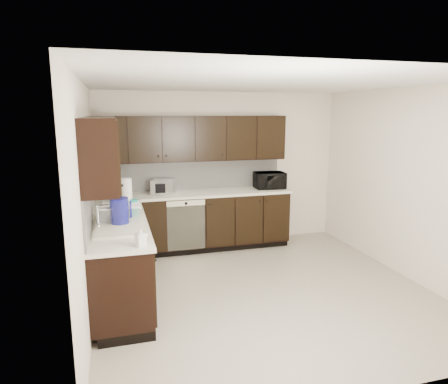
{
  "coord_description": "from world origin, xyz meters",
  "views": [
    {
      "loc": [
        -1.7,
        -4.35,
        2.17
      ],
      "look_at": [
        -0.33,
        0.6,
        1.14
      ],
      "focal_mm": 32.0,
      "sensor_mm": 36.0,
      "label": 1
    }
  ],
  "objects_px": {
    "blue_pitcher": "(119,211)",
    "storage_bin": "(119,213)",
    "microwave": "(270,180)",
    "sink": "(120,233)",
    "toaster_oven": "(163,187)"
  },
  "relations": [
    {
      "from": "sink",
      "to": "toaster_oven",
      "type": "relative_size",
      "value": 2.39
    },
    {
      "from": "storage_bin",
      "to": "blue_pitcher",
      "type": "relative_size",
      "value": 1.51
    },
    {
      "from": "sink",
      "to": "microwave",
      "type": "relative_size",
      "value": 1.7
    },
    {
      "from": "microwave",
      "to": "toaster_oven",
      "type": "relative_size",
      "value": 1.41
    },
    {
      "from": "sink",
      "to": "blue_pitcher",
      "type": "distance_m",
      "value": 0.24
    },
    {
      "from": "toaster_oven",
      "to": "storage_bin",
      "type": "height_order",
      "value": "toaster_oven"
    },
    {
      "from": "microwave",
      "to": "blue_pitcher",
      "type": "bearing_deg",
      "value": -143.59
    },
    {
      "from": "microwave",
      "to": "toaster_oven",
      "type": "xyz_separation_m",
      "value": [
        -1.74,
        0.03,
        -0.03
      ]
    },
    {
      "from": "microwave",
      "to": "storage_bin",
      "type": "distance_m",
      "value": 2.81
    },
    {
      "from": "toaster_oven",
      "to": "blue_pitcher",
      "type": "bearing_deg",
      "value": -94.34
    },
    {
      "from": "blue_pitcher",
      "to": "storage_bin",
      "type": "bearing_deg",
      "value": 92.12
    },
    {
      "from": "storage_bin",
      "to": "blue_pitcher",
      "type": "distance_m",
      "value": 0.19
    },
    {
      "from": "sink",
      "to": "blue_pitcher",
      "type": "height_order",
      "value": "blue_pitcher"
    },
    {
      "from": "microwave",
      "to": "storage_bin",
      "type": "xyz_separation_m",
      "value": [
        -2.42,
        -1.41,
        -0.04
      ]
    },
    {
      "from": "sink",
      "to": "toaster_oven",
      "type": "xyz_separation_m",
      "value": [
        0.69,
        1.73,
        0.17
      ]
    }
  ]
}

